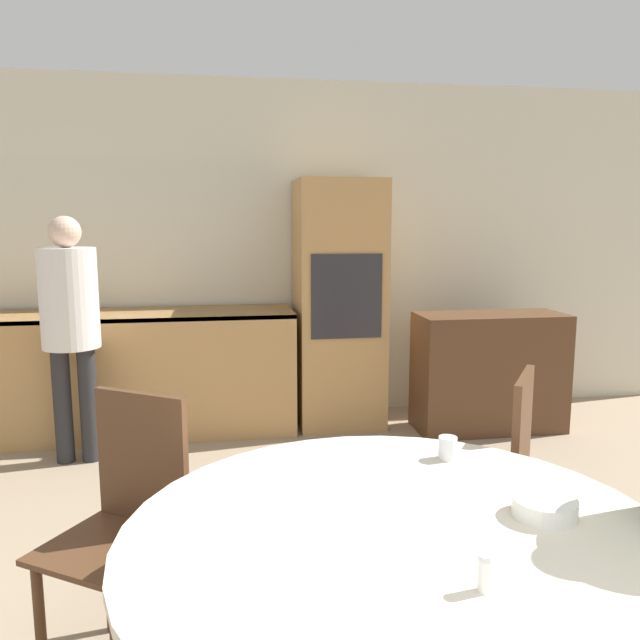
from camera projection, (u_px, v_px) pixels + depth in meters
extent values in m
cube|color=beige|center=(279.00, 252.00, 4.90)|extent=(6.95, 0.05, 2.60)
cube|color=tan|center=(108.00, 374.00, 4.49)|extent=(2.68, 0.60, 0.89)
cube|color=black|center=(104.00, 315.00, 4.43)|extent=(2.68, 0.60, 0.03)
cube|color=tan|center=(339.00, 304.00, 4.70)|extent=(0.64, 0.58, 1.84)
cube|color=#28282D|center=(347.00, 297.00, 4.39)|extent=(0.51, 0.01, 0.60)
cube|color=#51331E|center=(489.00, 372.00, 4.61)|extent=(1.08, 0.45, 0.87)
cylinder|color=beige|center=(398.00, 536.00, 1.65)|extent=(1.48, 1.48, 0.03)
cylinder|color=#51331E|center=(40.00, 626.00, 2.05)|extent=(0.04, 0.04, 0.45)
cylinder|color=#51331E|center=(109.00, 576.00, 2.34)|extent=(0.04, 0.04, 0.45)
cylinder|color=#51331E|center=(180.00, 596.00, 2.21)|extent=(0.04, 0.04, 0.45)
cube|color=#51331E|center=(109.00, 547.00, 2.09)|extent=(0.55, 0.55, 0.02)
cube|color=#51331E|center=(142.00, 457.00, 2.22)|extent=(0.34, 0.23, 0.48)
cylinder|color=#51331E|center=(442.00, 513.00, 2.83)|extent=(0.04, 0.04, 0.45)
cylinder|color=#51331E|center=(423.00, 546.00, 2.55)|extent=(0.04, 0.04, 0.45)
cylinder|color=#51331E|center=(515.00, 528.00, 2.70)|extent=(0.04, 0.04, 0.45)
cylinder|color=#51331E|center=(503.00, 564.00, 2.41)|extent=(0.04, 0.04, 0.45)
cube|color=#51331E|center=(473.00, 484.00, 2.59)|extent=(0.56, 0.56, 0.02)
cube|color=#51331E|center=(522.00, 433.00, 2.47)|extent=(0.24, 0.33, 0.48)
cylinder|color=#262628|center=(63.00, 405.00, 3.97)|extent=(0.11, 0.11, 0.75)
cylinder|color=#262628|center=(89.00, 404.00, 4.00)|extent=(0.11, 0.11, 0.75)
cylinder|color=silver|center=(69.00, 298.00, 3.88)|extent=(0.35, 0.35, 0.63)
sphere|color=beige|center=(65.00, 232.00, 3.81)|extent=(0.19, 0.19, 0.19)
cylinder|color=silver|center=(448.00, 448.00, 2.14)|extent=(0.06, 0.06, 0.08)
cylinder|color=white|center=(545.00, 508.00, 1.72)|extent=(0.18, 0.18, 0.05)
cylinder|color=white|center=(485.00, 576.00, 1.37)|extent=(0.03, 0.03, 0.07)
cylinder|color=silver|center=(486.00, 557.00, 1.37)|extent=(0.03, 0.03, 0.01)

